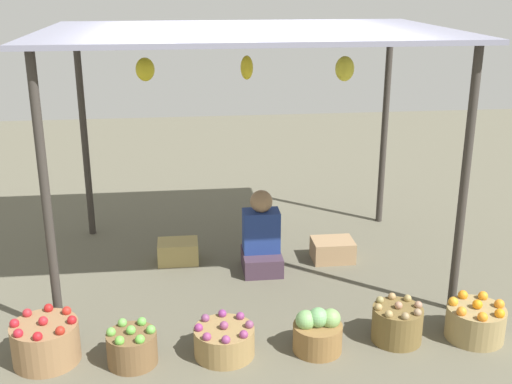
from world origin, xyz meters
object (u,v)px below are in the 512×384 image
Objects in this scene: basket_green_apples at (132,347)px; wooden_crate_near_vendor at (178,252)px; basket_cabbages at (318,332)px; wooden_crate_stacked_rear at (333,250)px; basket_oranges at (475,322)px; basket_potatoes at (397,323)px; basket_red_apples at (46,342)px; vendor_person at (261,240)px; basket_purple_onions at (224,341)px.

basket_green_apples reaches higher than wooden_crate_near_vendor.
wooden_crate_stacked_rear is (0.48, 1.56, -0.04)m from basket_cabbages.
basket_green_apples is 0.81× the size of basket_oranges.
basket_potatoes is at bearing -84.24° from wooden_crate_stacked_rear.
basket_red_apples is 1.23× the size of wooden_crate_near_vendor.
vendor_person is at bearing -170.38° from wooden_crate_stacked_rear.
basket_potatoes is at bearing -44.38° from wooden_crate_near_vendor.
basket_cabbages reaches higher than basket_green_apples.
basket_cabbages is at bearing -2.68° from basket_red_apples.
basket_purple_onions is at bearing 2.71° from basket_green_apples.
basket_green_apples is at bearing -177.29° from basket_purple_onions.
basket_green_apples is at bearing -127.64° from vendor_person.
vendor_person reaches higher than basket_cabbages.
wooden_crate_stacked_rear is (1.84, 1.57, -0.03)m from basket_green_apples.
wooden_crate_stacked_rear is at bearing 95.76° from basket_potatoes.
vendor_person is 1.74× the size of basket_purple_onions.
basket_green_apples is 0.94× the size of basket_potatoes.
basket_cabbages reaches higher than basket_purple_onions.
basket_green_apples is 2.60m from basket_oranges.
basket_red_apples is 1.25× the size of basket_potatoes.
vendor_person is at bearing -17.64° from wooden_crate_near_vendor.
vendor_person is 2.20m from basket_red_apples.
basket_red_apples is at bearing 177.32° from basket_cabbages.
basket_cabbages is 1.24m from basket_oranges.
basket_cabbages is at bearing -80.55° from vendor_person.
wooden_crate_near_vendor reaches higher than wooden_crate_stacked_rear.
basket_oranges is at bearing -3.37° from basket_potatoes.
vendor_person reaches higher than basket_potatoes.
wooden_crate_stacked_rear is (1.51, -0.13, -0.00)m from wooden_crate_near_vendor.
basket_oranges is 1.11× the size of wooden_crate_stacked_rear.
basket_cabbages is (0.24, -1.44, -0.15)m from vendor_person.
basket_red_apples is 1.33× the size of basket_green_apples.
wooden_crate_near_vendor is at bearing 143.82° from basket_oranges.
basket_potatoes is 0.98× the size of wooden_crate_near_vendor.
basket_purple_onions is at bearing -127.30° from wooden_crate_stacked_rear.
vendor_person reaches higher than basket_red_apples.
basket_green_apples is at bearing -177.79° from basket_potatoes.
wooden_crate_near_vendor is (-1.66, 1.62, -0.04)m from basket_potatoes.
basket_red_apples reaches higher than wooden_crate_near_vendor.
basket_green_apples is 0.93× the size of wooden_crate_near_vendor.
basket_potatoes is at bearing 176.63° from basket_oranges.
wooden_crate_near_vendor is (-0.33, 1.67, -0.01)m from basket_purple_onions.
basket_cabbages is 0.94× the size of wooden_crate_near_vendor.
wooden_crate_stacked_rear is (1.17, 1.54, -0.01)m from basket_purple_onions.
vendor_person reaches higher than basket_purple_onions.
basket_potatoes reaches higher than basket_green_apples.
basket_cabbages reaches higher than wooden_crate_near_vendor.
basket_red_apples is at bearing -149.11° from wooden_crate_stacked_rear.
basket_cabbages reaches higher than basket_oranges.
basket_green_apples is 0.98× the size of basket_cabbages.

